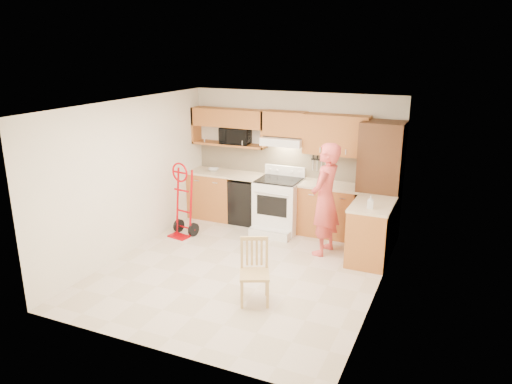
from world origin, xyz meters
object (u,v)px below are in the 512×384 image
Objects in this scene: person at (325,199)px; hand_truck at (181,203)px; dining_chair at (255,272)px; range at (277,201)px; microwave at (236,136)px.

person is 2.57m from hand_truck.
hand_truck is at bearing 118.06° from dining_chair.
hand_truck is 2.70m from dining_chair.
person is 2.03m from dining_chair.
hand_truck is at bearing -75.57° from person.
hand_truck is at bearing -148.84° from range.
microwave is 0.66× the size of dining_chair.
person reaches higher than dining_chair.
range is at bearing 41.87° from hand_truck.
person is (2.06, -0.98, -0.72)m from microwave.
range is at bearing -111.91° from person.
microwave is 2.40m from person.
range is at bearing 80.10° from dining_chair.
microwave is at bearing 80.57° from hand_truck.
dining_chair is at bearing -3.54° from person.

